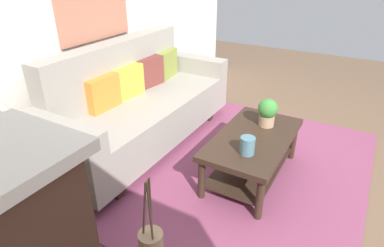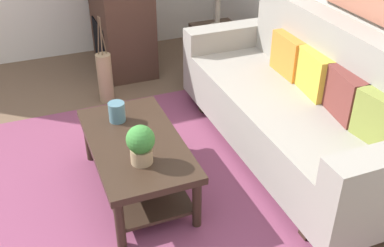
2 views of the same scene
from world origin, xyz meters
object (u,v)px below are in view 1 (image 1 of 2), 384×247
Objects in this scene: throw_pillow_maroon at (149,72)px; potted_plant_tabletop at (268,111)px; throw_pillow_orange at (103,93)px; throw_pillow_olive at (167,64)px; coffee_table at (253,147)px; throw_pillow_mustard at (128,82)px; tabletop_vase at (247,146)px; side_table at (17,197)px; couch at (139,106)px.

throw_pillow_maroon is 1.42m from potted_plant_tabletop.
throw_pillow_orange is 1.00× the size of throw_pillow_olive.
throw_pillow_olive is 1.60m from coffee_table.
throw_pillow_maroon is 1.37× the size of potted_plant_tabletop.
throw_pillow_mustard is 0.36m from throw_pillow_maroon.
tabletop_vase is 0.26× the size of side_table.
potted_plant_tabletop is (-0.46, -1.41, -0.11)m from throw_pillow_olive.
couch is 1.32m from potted_plant_tabletop.
tabletop_vase is at bearing -101.51° from throw_pillow_mustard.
throw_pillow_maroon is 1.58m from tabletop_vase.
throw_pillow_maroon is (0.72, 0.00, 0.00)m from throw_pillow_orange.
couch reaches higher than side_table.
throw_pillow_olive is (1.07, 0.00, 0.00)m from throw_pillow_orange.
tabletop_vase is at bearing -102.57° from couch.
throw_pillow_olive reaches higher than coffee_table.
coffee_table is 0.35m from tabletop_vase.
throw_pillow_maroon reaches higher than side_table.
coffee_table is 0.36m from potted_plant_tabletop.
side_table is (-1.69, 1.28, -0.29)m from potted_plant_tabletop.
throw_pillow_mustard is at bearing 100.10° from potted_plant_tabletop.
coffee_table is (-0.71, -1.38, -0.37)m from throw_pillow_olive.
throw_pillow_orange is 0.36m from throw_pillow_mustard.
couch reaches higher than throw_pillow_olive.
throw_pillow_maroon reaches higher than coffee_table.
potted_plant_tabletop is at bearing -66.66° from throw_pillow_orange.
throw_pillow_maroon is 1.85m from side_table.
tabletop_vase is at bearing -170.50° from coffee_table.
throw_pillow_mustard is 1.50m from side_table.
couch is 15.85× the size of tabletop_vase.
tabletop_vase is (-0.29, -0.05, 0.19)m from coffee_table.
throw_pillow_olive is at bearing 62.74° from coffee_table.
throw_pillow_orange is at bearing 180.00° from throw_pillow_maroon.
throw_pillow_maroon is (0.36, 0.00, 0.00)m from throw_pillow_mustard.
couch is 0.45m from throw_pillow_orange.
throw_pillow_mustard is at bearing 78.49° from tabletop_vase.
coffee_table is at bearing -117.26° from throw_pillow_olive.
side_table is (-1.08, -0.13, -0.40)m from throw_pillow_orange.
couch is at bearing 77.43° from tabletop_vase.
coffee_table is 1.91m from side_table.
throw_pillow_mustard is at bearing 5.33° from side_table.
tabletop_vase is at bearing -114.37° from throw_pillow_maroon.
potted_plant_tabletop is (0.61, -1.41, -0.11)m from throw_pillow_orange.
side_table is (-1.80, -0.13, -0.40)m from throw_pillow_maroon.
couch is 6.34× the size of throw_pillow_mustard.
throw_pillow_orange and throw_pillow_maroon have the same top height.
throw_pillow_mustard is at bearing 0.00° from throw_pillow_orange.
couch reaches higher than throw_pillow_mustard.
couch reaches higher than tabletop_vase.
tabletop_vase is (-0.65, -1.43, -0.18)m from throw_pillow_maroon.
throw_pillow_olive is (0.72, 0.13, 0.25)m from couch.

